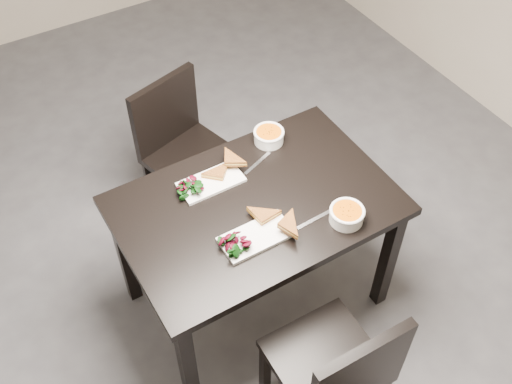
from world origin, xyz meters
TOP-DOWN VIEW (x-y plane):
  - ground at (0.00, 0.00)m, footprint 5.00×5.00m
  - table at (0.34, -0.48)m, footprint 1.20×0.80m
  - chair_near at (0.29, -1.20)m, footprint 0.43×0.43m
  - chair_far at (0.33, 0.28)m, footprint 0.52×0.52m
  - plate_near at (0.24, -0.64)m, footprint 0.30×0.15m
  - sandwich_near at (0.31, -0.63)m, footprint 0.16×0.13m
  - salad_near at (0.14, -0.64)m, footprint 0.09×0.09m
  - soup_bowl_near at (0.62, -0.76)m, footprint 0.15×0.15m
  - cutlery_near at (0.50, -0.69)m, footprint 0.18×0.02m
  - plate_far at (0.23, -0.28)m, footprint 0.29×0.14m
  - sandwich_far at (0.29, -0.29)m, footprint 0.18×0.18m
  - salad_far at (0.13, -0.28)m, footprint 0.09×0.08m
  - soup_bowl_far at (0.59, -0.17)m, footprint 0.15×0.15m
  - cutlery_far at (0.47, -0.28)m, footprint 0.17×0.08m

SIDE VIEW (x-z plane):
  - ground at x=0.00m, z-range 0.00..0.00m
  - chair_near at x=0.29m, z-range 0.06..0.91m
  - chair_far at x=0.33m, z-range 0.06..0.91m
  - table at x=0.34m, z-range 0.28..1.03m
  - cutlery_near at x=0.50m, z-range 0.75..0.75m
  - cutlery_far at x=0.47m, z-range 0.75..0.75m
  - plate_far at x=0.23m, z-range 0.75..0.76m
  - plate_near at x=0.24m, z-range 0.75..0.77m
  - salad_far at x=0.13m, z-range 0.76..0.80m
  - salad_near at x=0.14m, z-range 0.77..0.81m
  - soup_bowl_far at x=0.59m, z-range 0.75..0.82m
  - sandwich_far at x=0.29m, z-range 0.76..0.81m
  - soup_bowl_near at x=0.62m, z-range 0.75..0.82m
  - sandwich_near at x=0.31m, z-range 0.77..0.81m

